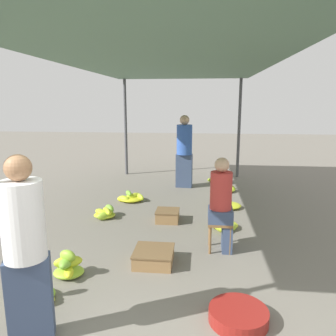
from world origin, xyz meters
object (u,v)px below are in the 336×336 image
Objects in this scene: banana_pile_left_2 at (68,266)px; shopper_walking_mid at (184,150)px; stool at (220,227)px; banana_pile_right_1 at (218,179)px; basin_black at (238,315)px; crate_near at (168,216)px; crate_mid at (154,257)px; banana_pile_right_3 at (223,224)px; banana_pile_right_0 at (225,205)px; banana_pile_left_3 at (105,213)px; banana_pile_right_2 at (224,188)px; banana_pile_left_0 at (34,293)px; vendor_seated at (222,203)px; vendor_foreground at (25,248)px; banana_pile_left_1 at (131,198)px.

shopper_walking_mid reaches higher than banana_pile_left_2.
banana_pile_right_1 is at bearing 87.63° from stool.
basin_black is 1.41× the size of crate_near.
banana_pile_left_2 is at bearing -156.57° from crate_mid.
banana_pile_right_3 is at bearing 82.48° from stool.
banana_pile_right_3 is (-0.10, -1.10, 0.01)m from banana_pile_right_0.
banana_pile_left_3 reaches higher than basin_black.
banana_pile_left_2 is at bearing -117.42° from banana_pile_right_2.
banana_pile_left_2 is 2.21m from crate_near.
banana_pile_left_0 is 5.90m from banana_pile_right_1.
shopper_walking_mid is at bearing 75.24° from banana_pile_left_2.
banana_pile_right_2 is 1.31m from shopper_walking_mid.
crate_mid is (0.98, 0.42, -0.04)m from banana_pile_left_2.
shopper_walking_mid is (1.31, 4.88, 0.82)m from banana_pile_left_0.
basin_black is at bearing -86.86° from vendor_seated.
banana_pile_right_0 is 0.35× the size of shopper_walking_mid.
banana_pile_left_2 is at bearing -104.76° from shopper_walking_mid.
banana_pile_right_2 is 1.05× the size of banana_pile_right_3.
banana_pile_left_0 reaches higher than banana_pile_right_0.
banana_pile_right_3 is at bearing -95.37° from banana_pile_right_0.
stool reaches higher than banana_pile_left_2.
banana_pile_right_2 is (0.10, -0.91, 0.01)m from banana_pile_right_1.
crate_near is 2.54m from shopper_walking_mid.
banana_pile_left_3 reaches higher than banana_pile_right_0.
vendor_foreground is 2.05m from basin_black.
banana_pile_right_0 is at bearing 84.63° from banana_pile_right_3.
shopper_walking_mid is at bearing 162.26° from banana_pile_right_2.
banana_pile_right_3 is at bearing 41.78° from banana_pile_left_2.
vendor_foreground is at bearing -85.21° from banana_pile_left_3.
banana_pile_right_0 is at bearing -92.35° from banana_pile_right_2.
shopper_walking_mid reaches higher than stool.
banana_pile_left_1 is at bearing 85.71° from banana_pile_left_0.
banana_pile_left_2 is 0.75× the size of crate_mid.
vendor_seated is at bearing 26.20° from banana_pile_left_2.
crate_near reaches higher than banana_pile_right_3.
banana_pile_left_1 is at bearing 128.94° from crate_near.
banana_pile_left_3 is (-2.10, 2.66, 0.02)m from basin_black.
banana_pile_right_0 is at bearing 20.35° from banana_pile_left_3.
crate_near is at bearing -108.74° from banana_pile_right_1.
stool reaches higher than banana_pile_right_0.
banana_pile_right_1 is at bearing 68.33° from banana_pile_left_0.
banana_pile_left_1 is at bearing 76.27° from banana_pile_left_3.
banana_pile_left_0 is at bearing -111.67° from banana_pile_right_1.
banana_pile_left_3 is (-0.26, -1.05, 0.01)m from banana_pile_left_1.
vendor_foreground reaches higher than banana_pile_left_2.
banana_pile_left_1 reaches higher than banana_pile_left_3.
shopper_walking_mid is (0.15, 2.40, 0.81)m from crate_near.
basin_black is 5.14m from shopper_walking_mid.
banana_pile_left_1 is 1.42m from crate_near.
banana_pile_right_0 is (2.21, 0.82, -0.03)m from banana_pile_left_3.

